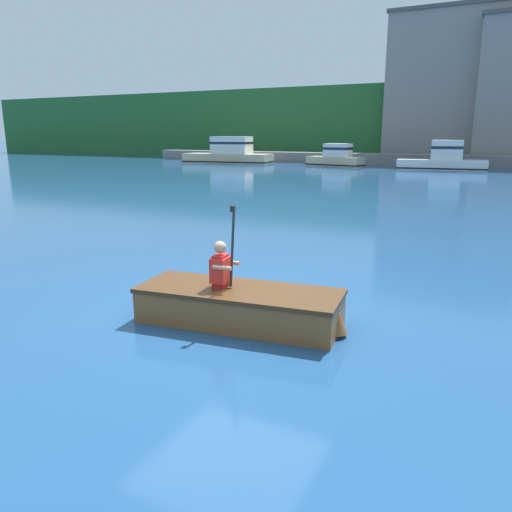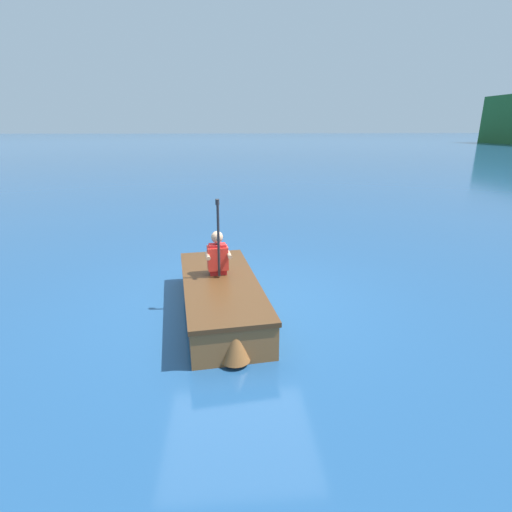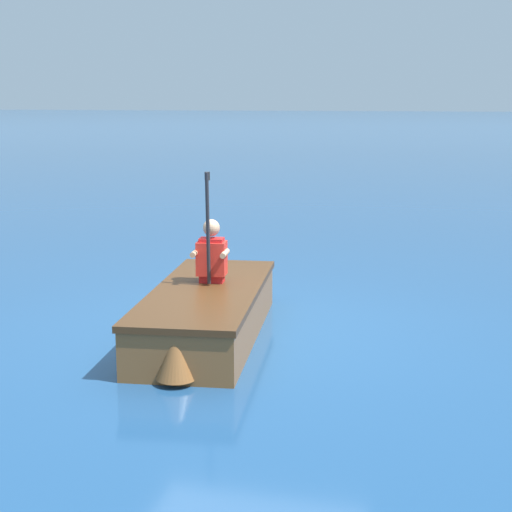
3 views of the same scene
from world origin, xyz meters
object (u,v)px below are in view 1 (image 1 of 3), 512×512
moored_boat_dock_center_far (229,153)px  rowboat_foreground (242,304)px  person_paddler (221,267)px  moored_boat_dock_west_end (336,158)px  moored_boat_dock_center_near (443,160)px

moored_boat_dock_center_far → rowboat_foreground: 38.84m
moored_boat_dock_center_far → person_paddler: moored_boat_dock_center_far is taller
rowboat_foreground → moored_boat_dock_west_end: bearing=106.2°
moored_boat_dock_center_near → rowboat_foreground: size_ratio=2.15×
person_paddler → rowboat_foreground: bearing=7.4°
moored_boat_dock_center_far → person_paddler: size_ratio=7.19×
moored_boat_dock_center_far → moored_boat_dock_west_end: bearing=-1.0°
moored_boat_dock_center_near → person_paddler: bearing=-87.9°
moored_boat_dock_west_end → moored_boat_dock_center_near: 8.19m
moored_boat_dock_center_near → moored_boat_dock_center_far: moored_boat_dock_center_far is taller
moored_boat_dock_west_end → rowboat_foreground: bearing=-73.8°
moored_boat_dock_center_far → rowboat_foreground: (19.63, -33.51, -0.56)m
moored_boat_dock_west_end → person_paddler: (9.40, -33.37, 0.12)m
person_paddler → moored_boat_dock_west_end: bearing=105.7°
moored_boat_dock_center_near → rowboat_foreground: bearing=-87.4°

